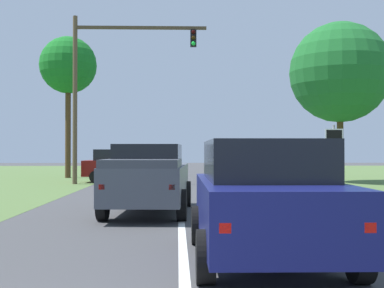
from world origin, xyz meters
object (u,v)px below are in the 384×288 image
object	(u,v)px
red_suv_near	(264,197)
keep_moving_sign	(334,153)
extra_tree_1	(68,66)
oak_tree_right	(340,73)
crossing_suv_far	(121,165)
pickup_truck_lead	(149,178)
traffic_light	(106,75)

from	to	relation	value
red_suv_near	keep_moving_sign	bearing A→B (deg)	66.62
extra_tree_1	oak_tree_right	bearing A→B (deg)	-17.96
crossing_suv_far	extra_tree_1	size ratio (longest dim) A/B	0.46
pickup_truck_lead	red_suv_near	bearing A→B (deg)	-70.65
traffic_light	red_suv_near	bearing A→B (deg)	-75.02
pickup_truck_lead	keep_moving_sign	bearing A→B (deg)	22.68
keep_moving_sign	oak_tree_right	distance (m)	13.07
traffic_light	crossing_suv_far	size ratio (longest dim) A/B	2.10
red_suv_near	pickup_truck_lead	xyz separation A→B (m)	(-2.20, 6.27, -0.01)
keep_moving_sign	extra_tree_1	xyz separation A→B (m)	(-12.29, 16.91, 5.59)
traffic_light	keep_moving_sign	xyz separation A→B (m)	(8.96, -10.56, -4.10)
pickup_truck_lead	oak_tree_right	distance (m)	18.01
oak_tree_right	red_suv_near	bearing A→B (deg)	-110.55
traffic_light	crossing_suv_far	bearing A→B (deg)	68.51
crossing_suv_far	traffic_light	bearing A→B (deg)	-111.49
pickup_truck_lead	keep_moving_sign	distance (m)	6.53
keep_moving_sign	oak_tree_right	world-z (taller)	oak_tree_right
red_suv_near	keep_moving_sign	world-z (taller)	keep_moving_sign
keep_moving_sign	crossing_suv_far	bearing A→B (deg)	124.53
pickup_truck_lead	oak_tree_right	xyz separation A→B (m)	(9.86, 14.17, 5.12)
traffic_light	keep_moving_sign	bearing A→B (deg)	-49.68
red_suv_near	crossing_suv_far	distance (m)	21.39
red_suv_near	oak_tree_right	bearing A→B (deg)	69.45
pickup_truck_lead	extra_tree_1	bearing A→B (deg)	107.99
oak_tree_right	extra_tree_1	bearing A→B (deg)	162.04
crossing_suv_far	oak_tree_right	bearing A→B (deg)	-2.19
keep_moving_sign	oak_tree_right	xyz separation A→B (m)	(3.87, 11.67, 4.45)
pickup_truck_lead	crossing_suv_far	distance (m)	14.82
traffic_light	crossing_suv_far	distance (m)	5.10
pickup_truck_lead	keep_moving_sign	size ratio (longest dim) A/B	2.14
pickup_truck_lead	traffic_light	size ratio (longest dim) A/B	0.63
crossing_suv_far	extra_tree_1	xyz separation A→B (m)	(-3.95, 4.77, 6.31)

